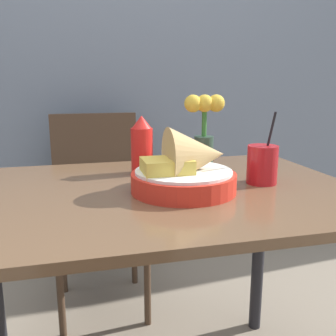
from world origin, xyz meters
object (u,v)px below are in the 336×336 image
(chair_far_window, at_px, (97,193))
(drink_cup, at_px, (262,166))
(flower_vase, at_px, (204,125))
(ketchup_bottle, at_px, (142,146))
(food_basket, at_px, (188,169))

(chair_far_window, height_order, drink_cup, drink_cup)
(chair_far_window, height_order, flower_vase, flower_vase)
(chair_far_window, xyz_separation_m, flower_vase, (0.34, -0.52, 0.36))
(ketchup_bottle, bearing_deg, food_basket, -70.70)
(drink_cup, bearing_deg, chair_far_window, 119.96)
(chair_far_window, relative_size, drink_cup, 4.26)
(food_basket, xyz_separation_m, ketchup_bottle, (-0.08, 0.23, 0.03))
(flower_vase, bearing_deg, ketchup_bottle, -172.94)
(food_basket, distance_m, drink_cup, 0.23)
(ketchup_bottle, bearing_deg, drink_cup, -33.19)
(chair_far_window, distance_m, flower_vase, 0.72)
(drink_cup, distance_m, flower_vase, 0.27)
(chair_far_window, height_order, food_basket, food_basket)
(chair_far_window, relative_size, food_basket, 3.17)
(food_basket, height_order, ketchup_bottle, ketchup_bottle)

